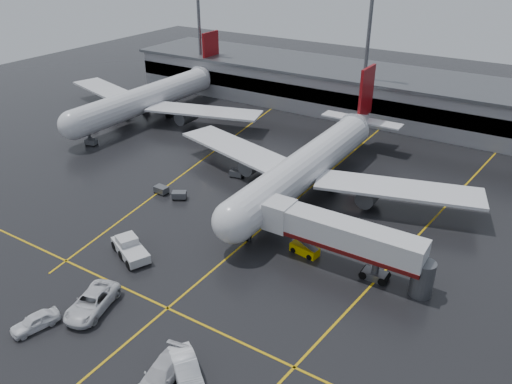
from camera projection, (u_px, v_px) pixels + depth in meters
The scene contains 22 objects.
ground at pixel (277, 216), 67.88m from camera, with size 220.00×220.00×0.00m, color black.
apron_line_centre at pixel (277, 216), 67.87m from camera, with size 0.25×90.00×0.02m, color gold.
apron_line_stop at pixel (168, 308), 51.37m from camera, with size 60.00×0.25×0.02m, color gold.
apron_line_left at pixel (204, 159), 84.86m from camera, with size 0.25×70.00×0.02m, color gold.
apron_line_right at pixel (432, 221), 66.83m from camera, with size 0.25×70.00×0.02m, color gold.
terminal at pixel (397, 97), 101.83m from camera, with size 122.00×19.00×8.60m.
light_mast_left at pixel (199, 28), 114.04m from camera, with size 3.00×1.20×25.45m.
light_mast_mid at pixel (367, 48), 95.07m from camera, with size 3.00×1.20×25.45m.
main_airliner at pixel (311, 163), 73.21m from camera, with size 48.80×45.60×14.10m.
second_airliner at pixel (152, 97), 102.13m from camera, with size 48.80×45.60×14.10m.
jet_bridge at pixel (342, 237), 55.93m from camera, with size 19.90×3.40×6.05m.
pushback_tractor at pixel (130, 249), 59.41m from camera, with size 6.75×4.84×2.24m.
belt_loader at pixel (305, 249), 59.87m from camera, with size 3.66×2.06×2.20m.
service_van_a at pixel (92, 302), 50.78m from camera, with size 3.13×6.79×1.89m, color silver.
service_van_b at pixel (161, 374), 42.69m from camera, with size 2.48×6.11×1.77m, color silver.
service_van_c at pixel (186, 370), 42.95m from camera, with size 2.01×5.76×1.90m, color white.
service_van_d at pixel (35, 322), 48.51m from camera, with size 1.84×4.58×1.56m, color white.
baggage_cart_a at pixel (179, 195), 72.00m from camera, with size 2.38×2.15×1.12m.
baggage_cart_b at pixel (161, 189), 73.51m from camera, with size 2.07×1.40×1.12m.
baggage_cart_c at pixel (237, 173), 78.42m from camera, with size 2.19×1.61×1.12m.
baggage_cart_d at pixel (92, 125), 97.58m from camera, with size 2.32×1.90×1.12m.
baggage_cart_e at pixel (91, 142), 90.03m from camera, with size 2.26×1.76×1.12m.
Camera 1 is at (29.06, -51.10, 34.20)m, focal length 35.48 mm.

